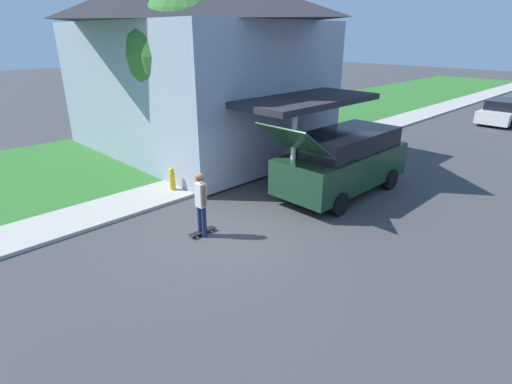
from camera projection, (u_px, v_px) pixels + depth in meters
The scene contains 10 objects.
ground_plane at pixel (225, 234), 10.64m from camera, with size 120.00×120.00×0.00m, color #3D3D3F.
lawn at pixel (212, 140), 19.82m from camera, with size 10.00×80.00×0.08m.
sidewalk at pixel (278, 158), 16.91m from camera, with size 1.80×80.00×0.10m.
house at pixel (193, 57), 17.11m from camera, with size 13.10×8.21×7.56m.
lawn_tree_near at pixel (185, 54), 14.50m from camera, with size 4.20×4.20×6.29m.
suv_parked at pixel (343, 160), 12.98m from camera, with size 2.18×5.56×2.71m.
car_down_street at pixel (503, 112), 23.51m from camera, with size 1.90×4.30×1.37m.
skateboarder at pixel (201, 201), 10.17m from camera, with size 0.41×0.23×1.75m.
skateboard at pixel (202, 231), 10.58m from camera, with size 0.21×0.77×0.10m.
fire_hydrant at pixel (172, 179), 13.23m from camera, with size 0.20×0.20×0.76m.
Camera 1 is at (7.31, -6.07, 4.98)m, focal length 28.00 mm.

